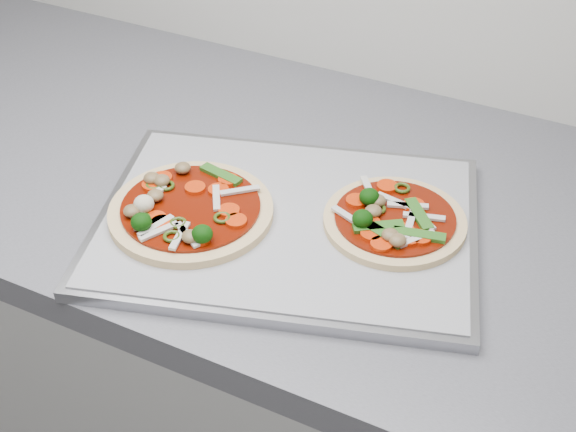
% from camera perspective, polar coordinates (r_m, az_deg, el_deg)
% --- Properties ---
extents(base_cabinet, '(3.60, 0.60, 0.86)m').
position_cam_1_polar(base_cabinet, '(1.38, -3.51, -12.61)').
color(base_cabinet, '#B7B7B5').
rests_on(base_cabinet, ground).
extents(countertop, '(3.60, 0.60, 0.04)m').
position_cam_1_polar(countertop, '(1.07, -4.42, 2.80)').
color(countertop, slate).
rests_on(countertop, base_cabinet).
extents(baking_tray, '(0.52, 0.44, 0.01)m').
position_cam_1_polar(baking_tray, '(0.94, -0.11, -0.61)').
color(baking_tray, '#9A9BA0').
rests_on(baking_tray, countertop).
extents(parchment, '(0.49, 0.41, 0.00)m').
position_cam_1_polar(parchment, '(0.94, -0.11, -0.22)').
color(parchment, '#A4A4AA').
rests_on(parchment, baking_tray).
extents(pizza_left, '(0.27, 0.27, 0.03)m').
position_cam_1_polar(pizza_left, '(0.94, -7.14, 0.43)').
color(pizza_left, '#E1B981').
rests_on(pizza_left, parchment).
extents(pizza_right, '(0.17, 0.17, 0.03)m').
position_cam_1_polar(pizza_right, '(0.93, 7.44, -0.26)').
color(pizza_right, '#E1B981').
rests_on(pizza_right, parchment).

